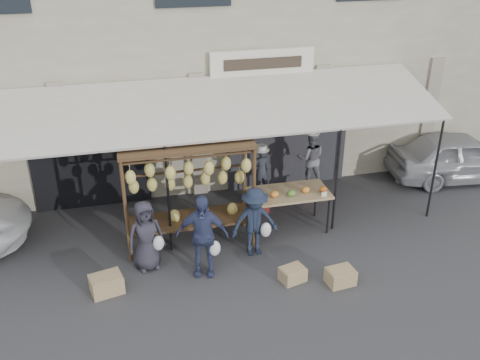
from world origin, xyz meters
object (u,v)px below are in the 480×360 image
object	(u,v)px
vendor_right	(311,158)
sedan	(460,156)
customer_right	(255,222)
vendor_left	(261,170)
crate_near_a	(293,274)
crate_near_b	(340,276)
produce_table	(289,194)
customer_left	(146,236)
crate_far	(107,284)
customer_mid	(202,236)
banana_rack	(188,176)

from	to	relation	value
vendor_right	sedan	xyz separation A→B (m)	(4.13, 0.15, -0.45)
vendor_right	customer_right	distance (m)	2.68
vendor_left	crate_near_a	size ratio (longest dim) A/B	2.38
customer_right	crate_near_b	world-z (taller)	customer_right
crate_near_a	vendor_left	bearing A→B (deg)	87.13
produce_table	vendor_right	xyz separation A→B (m)	(0.91, 1.19, 0.20)
customer_left	customer_right	distance (m)	2.12
crate_far	sedan	xyz separation A→B (m)	(8.89, 2.61, 0.45)
vendor_right	customer_mid	size ratio (longest dim) A/B	0.80
vendor_left	sedan	bearing A→B (deg)	178.87
customer_mid	sedan	world-z (taller)	customer_mid
crate_near_a	banana_rack	bearing A→B (deg)	134.18
customer_left	vendor_right	bearing A→B (deg)	12.18
banana_rack	produce_table	bearing A→B (deg)	1.19
vendor_left	customer_right	distance (m)	1.79
customer_mid	crate_near_a	size ratio (longest dim) A/B	3.70
customer_right	crate_far	size ratio (longest dim) A/B	2.62
banana_rack	sedan	world-z (taller)	banana_rack
customer_mid	crate_near_b	bearing A→B (deg)	-7.05
customer_right	crate_near_a	bearing A→B (deg)	-68.52
banana_rack	crate_far	world-z (taller)	banana_rack
customer_mid	sedan	bearing A→B (deg)	33.08
banana_rack	produce_table	distance (m)	2.24
vendor_left	customer_right	world-z (taller)	vendor_left
vendor_left	customer_mid	world-z (taller)	customer_mid
crate_far	customer_left	bearing A→B (deg)	36.52
produce_table	crate_near_a	xyz separation A→B (m)	(-0.48, -1.74, -0.73)
crate_far	customer_right	bearing A→B (deg)	10.86
crate_far	crate_near_b	bearing A→B (deg)	-10.30
produce_table	sedan	world-z (taller)	sedan
customer_left	crate_far	distance (m)	1.13
vendor_right	banana_rack	bearing A→B (deg)	35.34
vendor_right	customer_left	size ratio (longest dim) A/B	0.92
produce_table	customer_left	bearing A→B (deg)	-167.50
vendor_left	crate_near_b	world-z (taller)	vendor_left
customer_right	crate_far	xyz separation A→B (m)	(-2.91, -0.56, -0.56)
vendor_right	crate_near_a	size ratio (longest dim) A/B	2.95
vendor_right	customer_left	bearing A→B (deg)	38.41
banana_rack	vendor_left	distance (m)	2.11
produce_table	crate_near_b	distance (m)	2.18
sedan	banana_rack	bearing A→B (deg)	107.12
customer_mid	crate_near_a	bearing A→B (deg)	-7.98
vendor_right	vendor_left	bearing A→B (deg)	24.01
customer_right	crate_near_a	world-z (taller)	customer_right
produce_table	crate_near_a	bearing A→B (deg)	-105.50
sedan	vendor_left	bearing A→B (deg)	100.31
produce_table	customer_mid	bearing A→B (deg)	-151.76
banana_rack	sedan	xyz separation A→B (m)	(7.16, 1.39, -0.94)
banana_rack	crate_near_a	xyz separation A→B (m)	(1.65, -1.69, -1.43)
vendor_left	vendor_right	bearing A→B (deg)	-174.43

